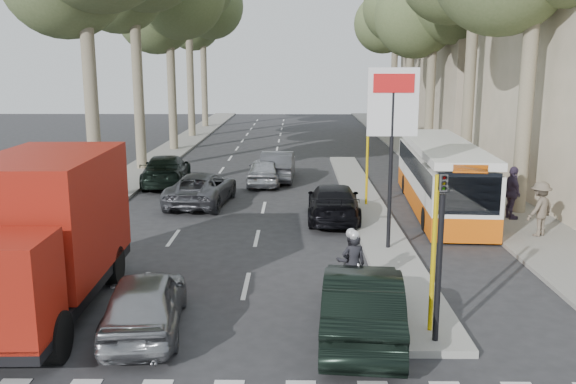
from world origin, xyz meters
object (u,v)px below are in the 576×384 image
dark_hatchback (362,303)px  red_truck (40,233)px  silver_hatchback (145,302)px  city_bus (441,174)px  motorcycle (352,264)px

dark_hatchback → red_truck: bearing=-4.5°
dark_hatchback → silver_hatchback: bearing=2.8°
dark_hatchback → city_bus: bearing=-105.1°
red_truck → motorcycle: red_truck is taller
dark_hatchback → motorcycle: size_ratio=2.26×
dark_hatchback → red_truck: size_ratio=0.67×
motorcycle → city_bus: bearing=58.5°
dark_hatchback → city_bus: (4.37, 11.79, 0.68)m
dark_hatchback → red_truck: 7.44m
dark_hatchback → red_truck: (-7.24, 1.24, 1.16)m
dark_hatchback → motorcycle: motorcycle is taller
motorcycle → red_truck: bearing=-177.1°
red_truck → city_bus: bearing=40.3°
red_truck → silver_hatchback: bearing=-23.9°
silver_hatchback → dark_hatchback: 4.64m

